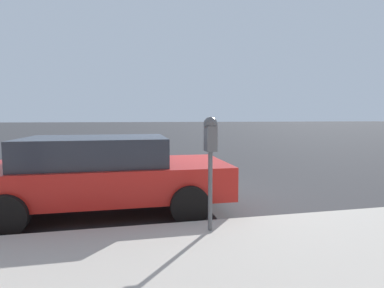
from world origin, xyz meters
The scene contains 3 objects.
ground_plane centered at (0.00, 0.00, 0.00)m, with size 220.00×220.00×0.00m, color #333335.
parking_meter centered at (-2.59, -0.02, 1.37)m, with size 0.21×0.19×1.57m.
car_red centered at (-0.93, 1.50, 0.74)m, with size 2.12×4.34×1.38m.
Camera 1 is at (-6.48, 1.07, 1.72)m, focal length 28.00 mm.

